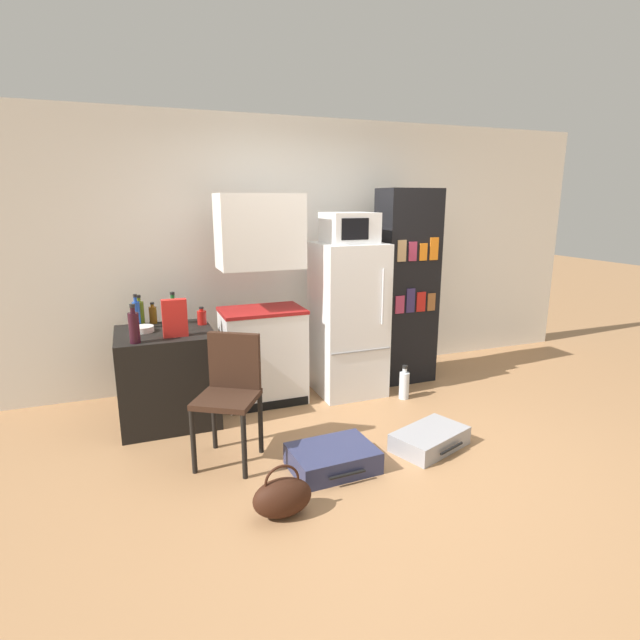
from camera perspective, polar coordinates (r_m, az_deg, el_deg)
name	(u,v)px	position (r m, az deg, el deg)	size (l,w,h in m)	color
ground_plane	(391,455)	(3.85, 8.08, -15.05)	(24.00, 24.00, 0.00)	#A3754C
wall_back	(319,251)	(5.31, -0.08, 7.93)	(6.40, 0.10, 2.63)	white
side_table	(167,376)	(4.42, -17.05, -6.16)	(0.78, 0.73, 0.78)	black
kitchen_hutch	(262,310)	(4.53, -6.66, 1.19)	(0.75, 0.50, 1.89)	white
refrigerator	(348,319)	(4.78, 3.21, 0.09)	(0.61, 0.63, 1.45)	white
microwave	(349,228)	(4.65, 3.36, 10.49)	(0.45, 0.44, 0.28)	silver
bookshelf	(406,287)	(5.14, 9.80, 3.70)	(0.57, 0.39, 1.95)	black
bottle_amber_beer	(153,315)	(4.60, -18.55, 0.60)	(0.07, 0.07, 0.19)	brown
bottle_wine_dark	(134,327)	(4.00, -20.48, -0.74)	(0.08, 0.08, 0.30)	black
bottle_blue_soda	(137,314)	(4.44, -20.23, 0.61)	(0.06, 0.06, 0.29)	#1E47A3
bottle_green_tall	(173,311)	(4.51, -16.41, 1.04)	(0.08, 0.08, 0.28)	#1E6028
bottle_olive_oil	(139,313)	(4.56, -19.93, 0.81)	(0.08, 0.08, 0.26)	#566619
bottle_ketchup_red	(202,317)	(4.45, -13.36, 0.32)	(0.08, 0.08, 0.15)	#AD1914
bowl	(143,329)	(4.34, -19.56, -0.98)	(0.17, 0.17, 0.05)	silver
cereal_box	(175,318)	(4.09, -16.26, 0.21)	(0.19, 0.07, 0.30)	red
chair	(231,385)	(3.63, -10.18, -7.37)	(0.55, 0.55, 0.91)	black
suitcase_large_flat	(333,458)	(3.62, 1.45, -15.53)	(0.60, 0.47, 0.16)	navy
suitcase_small_flat	(430,439)	(3.98, 12.47, -13.16)	(0.66, 0.52, 0.14)	#99999E
handbag	(282,497)	(3.14, -4.32, -19.52)	(0.36, 0.20, 0.33)	#33190F
water_bottle_front	(404,385)	(4.82, 9.60, -7.29)	(0.09, 0.09, 0.33)	silver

